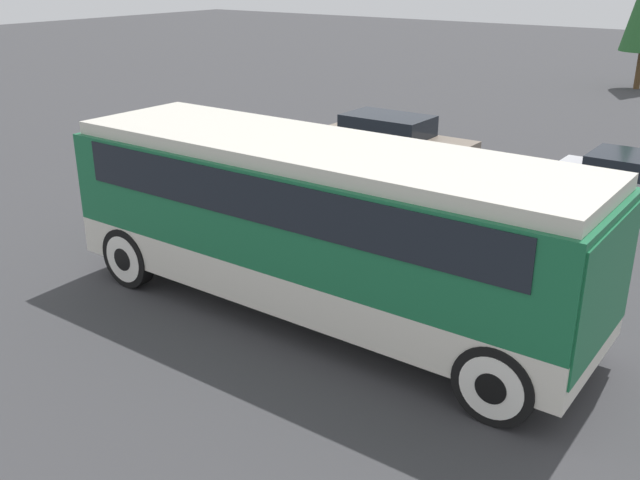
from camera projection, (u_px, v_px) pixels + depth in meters
name	position (u px, v px, depth m)	size (l,w,h in m)	color
ground_plane	(320.00, 312.00, 12.18)	(120.00, 120.00, 0.00)	#38383A
tour_bus	(325.00, 215.00, 11.48)	(9.10, 2.68, 2.94)	silver
parked_car_mid	(391.00, 141.00, 20.82)	(4.77, 1.83, 1.45)	#7A6B5B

